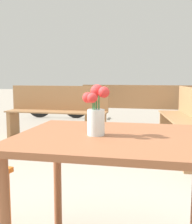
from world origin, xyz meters
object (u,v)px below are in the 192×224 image
(bench_middle, at_px, (58,110))
(bench_far, at_px, (136,105))
(bicycle, at_px, (58,104))
(bench_near, at_px, (188,117))
(table_front, at_px, (116,155))
(flower_vase, at_px, (96,113))

(bench_middle, distance_m, bench_far, 1.47)
(bench_middle, bearing_deg, bench_far, 30.31)
(bench_far, xyz_separation_m, bicycle, (-1.89, 1.46, -0.15))
(bench_far, distance_m, bicycle, 2.39)
(bench_near, bearing_deg, bench_middle, 162.45)
(bench_near, distance_m, bench_far, 1.51)
(table_front, distance_m, bicycle, 5.55)
(table_front, relative_size, bicycle, 0.66)
(table_front, bearing_deg, bench_near, 72.36)
(flower_vase, bearing_deg, bench_far, 86.95)
(bench_far, bearing_deg, bench_near, -63.55)
(table_front, relative_size, bench_far, 0.51)
(bench_far, height_order, bicycle, bench_far)
(bench_near, bearing_deg, table_front, -107.64)
(bench_near, bearing_deg, bicycle, 132.34)
(bicycle, bearing_deg, bench_middle, -74.20)
(bench_near, bearing_deg, flower_vase, -109.66)
(bench_far, bearing_deg, table_front, -91.56)
(bench_near, xyz_separation_m, bicycle, (-2.56, 2.81, -0.14))
(flower_vase, height_order, bench_middle, flower_vase)
(flower_vase, distance_m, bicycle, 5.54)
(table_front, distance_m, bench_near, 2.57)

